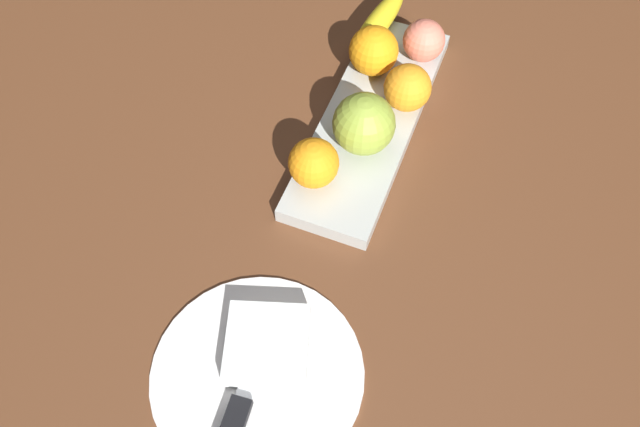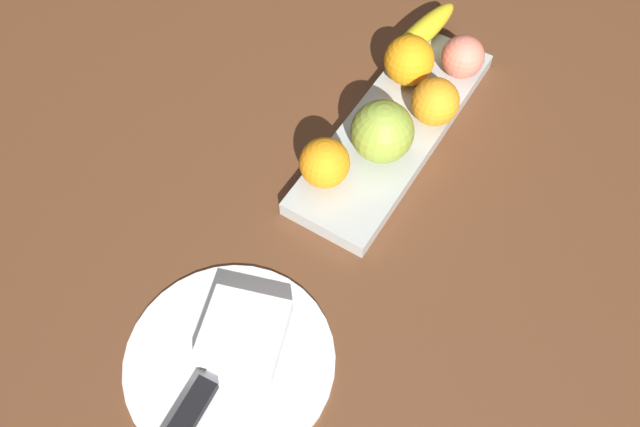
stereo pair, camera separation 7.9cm
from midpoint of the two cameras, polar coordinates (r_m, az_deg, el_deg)
name	(u,v)px [view 1 (the left image)]	position (r m, az deg, el deg)	size (l,w,h in m)	color
ground_plane	(401,120)	(0.94, 4.71, 7.93)	(2.40, 2.40, 0.00)	brown
fruit_tray	(370,121)	(0.93, 1.96, 7.93)	(0.39, 0.12, 0.02)	#B6BBB6
apple	(364,124)	(0.85, 1.22, 7.64)	(0.08, 0.08, 0.08)	#90A939
banana	(379,22)	(1.02, 2.88, 16.22)	(0.16, 0.03, 0.03)	gold
orange_near_apple	(374,51)	(0.95, 2.30, 13.87)	(0.07, 0.07, 0.07)	orange
orange_near_banana	(314,163)	(0.82, -3.28, 4.22)	(0.07, 0.07, 0.07)	orange
orange_center	(405,87)	(0.91, 4.97, 10.78)	(0.07, 0.07, 0.07)	orange
peach	(424,41)	(0.98, 6.75, 14.63)	(0.06, 0.06, 0.06)	#E87A61
dinner_plate	(257,373)	(0.76, -8.55, -13.90)	(0.24, 0.24, 0.01)	white
folded_napkin	(267,344)	(0.75, -7.68, -11.53)	(0.09, 0.09, 0.02)	white
knife	(234,425)	(0.74, -10.75, -18.00)	(0.18, 0.04, 0.01)	silver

